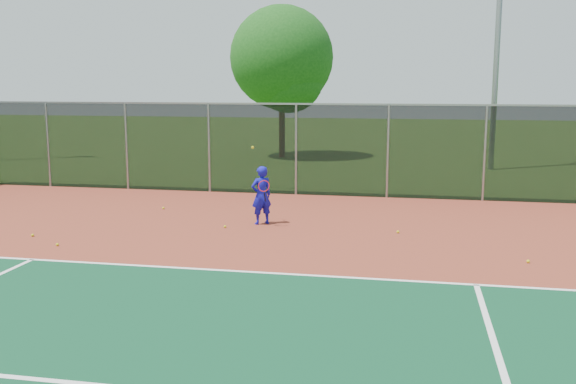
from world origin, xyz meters
name	(u,v)px	position (x,y,z in m)	size (l,w,h in m)	color
ground	(352,342)	(0.00, 0.00, 0.00)	(120.00, 120.00, 0.00)	#315618
court_apron	(363,297)	(0.00, 2.00, 0.01)	(30.00, 20.00, 0.02)	maroon
fence_back	(388,150)	(0.00, 12.00, 1.56)	(30.00, 0.06, 3.03)	black
tennis_player	(261,195)	(-3.08, 7.33, 0.79)	(0.67, 0.73, 2.05)	#1212AD
practice_ball_0	(528,261)	(3.19, 4.74, 0.06)	(0.07, 0.07, 0.07)	gold
practice_ball_1	(57,245)	(-7.11, 4.17, 0.06)	(0.07, 0.07, 0.07)	gold
practice_ball_2	(33,235)	(-8.19, 4.89, 0.06)	(0.07, 0.07, 0.07)	gold
practice_ball_3	(225,227)	(-3.89, 6.69, 0.06)	(0.07, 0.07, 0.07)	gold
practice_ball_4	(163,208)	(-6.38, 8.74, 0.06)	(0.07, 0.07, 0.07)	gold
practice_ball_5	(398,232)	(0.49, 6.94, 0.06)	(0.07, 0.07, 0.07)	gold
floodlight_n	(499,9)	(4.14, 19.95, 6.74)	(0.90, 0.40, 11.94)	gray
tree_back_left	(283,62)	(-5.58, 22.71, 4.70)	(5.10, 5.10, 7.49)	#3C2816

